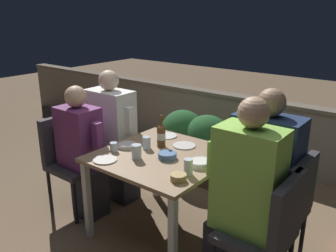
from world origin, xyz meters
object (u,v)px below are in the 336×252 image
chair_right_near (270,227)px  beer_bottle (161,135)px  chair_left_far (101,142)px  chair_left_near (69,154)px  person_navy_jumper (260,179)px  chair_right_far (285,204)px  person_purple_stripe (83,152)px  person_green_blouse (242,198)px  person_white_polo (114,136)px

chair_right_near → beer_bottle: 1.17m
beer_bottle → chair_left_far: bearing=175.6°
chair_left_near → chair_right_near: 1.95m
person_navy_jumper → beer_bottle: person_navy_jumper is taller
chair_left_far → chair_right_far: bearing=-0.7°
chair_right_near → person_purple_stripe: bearing=-179.0°
person_purple_stripe → person_green_blouse: 1.55m
chair_right_near → chair_right_far: same height
chair_left_near → person_purple_stripe: person_purple_stripe is taller
chair_right_near → chair_right_far: size_ratio=1.00×
chair_left_near → chair_right_far: (1.92, 0.37, 0.00)m
person_purple_stripe → person_navy_jumper: size_ratio=0.90×
chair_left_near → person_green_blouse: person_green_blouse is taller
person_purple_stripe → chair_left_far: 0.45m
chair_right_near → chair_right_far: 0.34m
chair_right_far → person_navy_jumper: size_ratio=0.67×
person_purple_stripe → person_navy_jumper: bearing=13.5°
person_purple_stripe → chair_right_near: 1.75m
person_green_blouse → person_white_polo: bearing=167.0°
person_white_polo → chair_right_near: bearing=-11.6°
chair_left_far → person_purple_stripe: bearing=-62.3°
person_purple_stripe → person_white_polo: 0.39m
person_white_polo → person_green_blouse: (1.56, -0.36, 0.03)m
chair_left_far → chair_right_near: 1.98m
chair_left_far → chair_right_far: 1.92m
chair_left_far → person_green_blouse: person_green_blouse is taller
chair_left_far → beer_bottle: (0.85, -0.07, 0.28)m
chair_right_near → beer_bottle: bearing=165.1°
person_purple_stripe → person_white_polo: person_white_polo is taller
chair_right_near → chair_left_far: bearing=169.6°
chair_left_near → chair_right_near: (1.95, 0.03, 0.00)m
chair_left_far → chair_right_far: same height
chair_left_near → person_navy_jumper: (1.72, 0.37, 0.13)m
person_white_polo → chair_right_far: 1.73m
person_green_blouse → person_navy_jumper: size_ratio=1.01×
person_white_polo → chair_left_near: bearing=-116.5°
chair_right_near → person_navy_jumper: person_navy_jumper is taller
chair_right_far → beer_bottle: size_ratio=3.22×
chair_left_near → beer_bottle: (0.85, 0.32, 0.28)m
person_purple_stripe → chair_right_far: bearing=12.0°
chair_left_far → person_white_polo: size_ratio=0.69×
chair_left_far → person_white_polo: bearing=-0.0°
chair_left_near → chair_right_near: size_ratio=1.00×
chair_left_far → person_green_blouse: size_ratio=0.66×
person_navy_jumper → chair_right_far: bearing=0.0°
chair_left_near → person_purple_stripe: size_ratio=0.74×
chair_left_near → beer_bottle: 0.95m
person_white_polo → person_navy_jumper: (1.53, -0.02, 0.02)m
chair_left_near → chair_right_far: bearing=10.8°
person_white_polo → chair_right_near: size_ratio=1.44×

